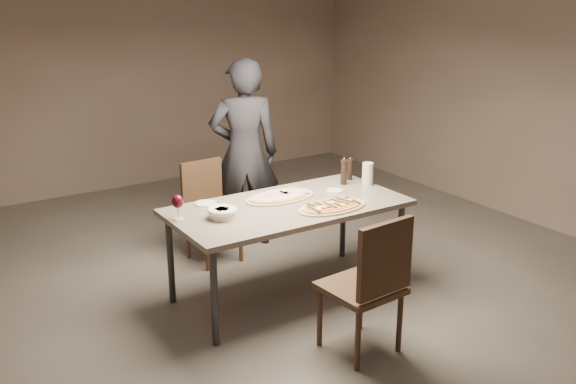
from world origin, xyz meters
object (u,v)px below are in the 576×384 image
chair_far (208,205)px  pepper_mill_left (350,169)px  carafe (368,174)px  bread_basket (222,212)px  diner (244,153)px  dining_table (288,212)px  ham_pizza (280,196)px  zucchini_pizza (332,206)px  chair_near (371,280)px

chair_far → pepper_mill_left: bearing=139.5°
pepper_mill_left → carafe: pepper_mill_left is taller
bread_basket → diner: diner is taller
dining_table → ham_pizza: (0.03, 0.16, 0.07)m
zucchini_pizza → pepper_mill_left: bearing=53.9°
pepper_mill_left → chair_far: (-0.99, 0.74, -0.35)m
dining_table → carafe: carafe is taller
bread_basket → ham_pizza: bearing=14.7°
ham_pizza → diner: diner is taller
ham_pizza → chair_near: bearing=-103.7°
pepper_mill_left → bread_basket: bearing=-169.0°
bread_basket → chair_far: 1.11m
ham_pizza → diner: 1.02m
dining_table → diner: bearing=77.2°
bread_basket → carafe: bearing=2.8°
zucchini_pizza → chair_far: 1.35m
dining_table → pepper_mill_left: pepper_mill_left is taller
dining_table → diner: 1.19m
bread_basket → chair_near: bearing=-62.5°
dining_table → chair_far: bearing=100.7°
bread_basket → zucchini_pizza: bearing=-17.9°
dining_table → diner: size_ratio=1.03×
chair_near → diner: 2.21m
diner → ham_pizza: bearing=100.4°
bread_basket → chair_near: chair_near is taller
bread_basket → pepper_mill_left: (1.35, 0.26, 0.05)m
zucchini_pizza → bread_basket: bread_basket is taller
carafe → zucchini_pizza: bearing=-151.9°
ham_pizza → chair_near: (-0.05, -1.17, -0.22)m
carafe → chair_far: carafe is taller
pepper_mill_left → chair_far: size_ratio=0.22×
ham_pizza → zucchini_pizza: bearing=-74.8°
dining_table → chair_far: chair_far is taller
pepper_mill_left → carafe: 0.20m
pepper_mill_left → dining_table: bearing=-161.5°
chair_near → diner: size_ratio=0.55×
pepper_mill_left → chair_near: (-0.82, -1.28, -0.30)m
chair_near → chair_far: 2.03m
carafe → chair_near: 1.42m
zucchini_pizza → ham_pizza: size_ratio=0.97×
carafe → diner: (-0.57, 1.08, 0.03)m
zucchini_pizza → ham_pizza: (-0.20, 0.41, -0.00)m
ham_pizza → bread_basket: bread_basket is taller
dining_table → ham_pizza: size_ratio=3.07×
ham_pizza → chair_far: bearing=93.4°
diner → carafe: bearing=141.4°
pepper_mill_left → zucchini_pizza: bearing=-137.8°
dining_table → carafe: (0.83, 0.07, 0.15)m
dining_table → chair_near: 1.03m
pepper_mill_left → diner: (-0.54, 0.88, 0.03)m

